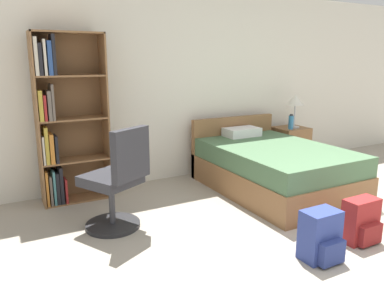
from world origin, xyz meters
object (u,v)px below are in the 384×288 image
object	(u,v)px
backpack_blue	(321,237)
table_lamp	(295,101)
nightstand	(290,146)
water_bottle	(291,122)
bed	(271,167)
bookshelf	(62,121)
office_chair	(117,183)
backpack_red	(361,222)

from	to	relation	value
backpack_blue	table_lamp	bearing A→B (deg)	51.74
nightstand	table_lamp	size ratio (longest dim) A/B	1.19
water_bottle	backpack_blue	world-z (taller)	water_bottle
water_bottle	bed	bearing A→B (deg)	-144.18
nightstand	table_lamp	xyz separation A→B (m)	(0.03, -0.03, 0.72)
nightstand	water_bottle	distance (m)	0.44
bookshelf	backpack_blue	bearing A→B (deg)	-55.81
bookshelf	water_bottle	xyz separation A→B (m)	(3.30, -0.18, -0.24)
office_chair	backpack_red	xyz separation A→B (m)	(1.89, -1.31, -0.29)
nightstand	backpack_red	bearing A→B (deg)	-118.12
bookshelf	office_chair	bearing A→B (deg)	-73.41
table_lamp	backpack_red	bearing A→B (deg)	-118.95
backpack_red	bed	bearing A→B (deg)	82.14
office_chair	backpack_blue	world-z (taller)	office_chair
table_lamp	water_bottle	xyz separation A→B (m)	(-0.14, -0.08, -0.30)
bed	water_bottle	size ratio (longest dim) A/B	8.49
backpack_red	backpack_blue	xyz separation A→B (m)	(-0.57, -0.05, 0.01)
bed	backpack_blue	size ratio (longest dim) A/B	4.56
bookshelf	table_lamp	bearing A→B (deg)	-1.71
water_bottle	backpack_red	xyz separation A→B (m)	(-1.10, -2.17, -0.52)
backpack_blue	office_chair	bearing A→B (deg)	134.08
nightstand	bookshelf	bearing A→B (deg)	178.79
water_bottle	backpack_blue	size ratio (longest dim) A/B	0.54
nightstand	table_lamp	distance (m)	0.72
bookshelf	nightstand	xyz separation A→B (m)	(3.42, -0.07, -0.66)
bookshelf	backpack_red	size ratio (longest dim) A/B	4.72
bed	office_chair	world-z (taller)	office_chair
office_chair	table_lamp	size ratio (longest dim) A/B	2.02
table_lamp	bed	bearing A→B (deg)	-144.99
bed	water_bottle	xyz separation A→B (m)	(0.89, 0.64, 0.42)
bookshelf	backpack_blue	xyz separation A→B (m)	(1.63, -2.40, -0.76)
table_lamp	backpack_blue	bearing A→B (deg)	-128.26
bed	backpack_red	distance (m)	1.54
office_chair	nightstand	world-z (taller)	office_chair
bed	water_bottle	bearing A→B (deg)	35.82
nightstand	backpack_red	xyz separation A→B (m)	(-1.22, -2.28, -0.11)
office_chair	table_lamp	world-z (taller)	table_lamp
bookshelf	nightstand	world-z (taller)	bookshelf
table_lamp	water_bottle	bearing A→B (deg)	-150.53
backpack_red	table_lamp	bearing A→B (deg)	61.05
bookshelf	table_lamp	distance (m)	3.44
bookshelf	table_lamp	size ratio (longest dim) A/B	3.79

